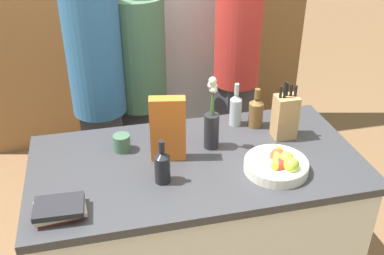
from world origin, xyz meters
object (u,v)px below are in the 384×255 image
book_stack (59,209)px  person_in_red_tee (237,58)px  fruit_bowl (278,164)px  person_in_blue (140,84)px  bottle_oil (236,109)px  bottle_wine (162,166)px  refrigerator (166,42)px  cereal_box (168,129)px  coffee_mug (122,142)px  bottle_vinegar (256,112)px  person_at_sink (98,86)px  knife_block (285,116)px  flower_vase (212,123)px

book_stack → person_in_red_tee: 1.55m
fruit_bowl → person_in_blue: size_ratio=0.18×
fruit_bowl → bottle_oil: (-0.06, 0.45, 0.06)m
book_stack → bottle_wine: 0.46m
refrigerator → fruit_bowl: size_ratio=6.67×
cereal_box → coffee_mug: cereal_box is taller
cereal_box → book_stack: 0.59m
person_in_blue → person_in_red_tee: 0.64m
refrigerator → bottle_vinegar: refrigerator is taller
person_at_sink → person_in_blue: bearing=32.3°
fruit_bowl → bottle_wine: size_ratio=1.41×
knife_block → bottle_oil: bearing=138.7°
refrigerator → person_in_red_tee: size_ratio=1.07×
refrigerator → bottle_vinegar: 1.25m
fruit_bowl → cereal_box: bearing=154.9°
cereal_box → person_at_sink: 0.71m
bottle_vinegar → person_at_sink: (-0.79, 0.46, 0.03)m
flower_vase → bottle_oil: bearing=45.6°
cereal_box → person_in_red_tee: person_in_red_tee is taller
person_at_sink → book_stack: bearing=-98.9°
book_stack → coffee_mug: bearing=56.1°
cereal_box → person_at_sink: bearing=113.9°
cereal_box → person_in_blue: bearing=92.5°
person_in_blue → knife_block: bearing=-37.1°
flower_vase → cereal_box: bearing=-168.0°
refrigerator → person_at_sink: (-0.53, -0.76, 0.04)m
bottle_vinegar → cereal_box: bearing=-158.8°
fruit_bowl → person_at_sink: size_ratio=0.16×
refrigerator → flower_vase: bearing=-90.9°
flower_vase → person_in_blue: bearing=109.0°
refrigerator → knife_block: size_ratio=6.26×
refrigerator → person_in_blue: refrigerator is taller
knife_block → coffee_mug: (-0.81, 0.06, -0.08)m
person_in_red_tee → fruit_bowl: bearing=-116.7°
coffee_mug → person_at_sink: bearing=98.6°
cereal_box → book_stack: (-0.49, -0.30, -0.13)m
knife_block → cereal_box: (-0.61, -0.06, 0.04)m
person_in_blue → coffee_mug: bearing=-92.7°
cereal_box → fruit_bowl: bearing=-25.1°
refrigerator → cereal_box: bearing=-99.7°
knife_block → flower_vase: (-0.38, -0.01, 0.02)m
coffee_mug → person_at_sink: 0.54m
person_at_sink → bottle_vinegar: bearing=-26.7°
flower_vase → bottle_oil: size_ratio=1.59×
cereal_box → bottle_oil: 0.47m
person_in_blue → refrigerator: bearing=77.8°
knife_block → cereal_box: size_ratio=0.99×
person_in_red_tee → knife_block: bearing=-108.3°
bottle_oil → person_at_sink: 0.81m
knife_block → bottle_oil: size_ratio=1.31×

